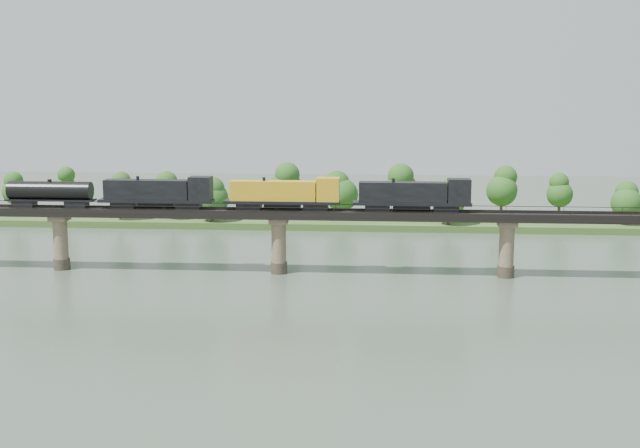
{
  "coord_description": "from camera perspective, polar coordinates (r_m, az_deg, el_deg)",
  "views": [
    {
      "loc": [
        18.27,
        -109.03,
        32.48
      ],
      "look_at": [
        7.37,
        30.0,
        9.0
      ],
      "focal_mm": 45.0,
      "sensor_mm": 36.0,
      "label": 1
    }
  ],
  "objects": [
    {
      "name": "bridge",
      "position": [
        142.81,
        -2.95,
        -1.36
      ],
      "size": [
        236.0,
        30.0,
        11.5
      ],
      "color": "#473A2D",
      "rests_on": "ground"
    },
    {
      "name": "ground",
      "position": [
        115.23,
        -4.86,
        -6.85
      ],
      "size": [
        400.0,
        400.0,
        0.0
      ],
      "primitive_type": "plane",
      "color": "#384738",
      "rests_on": "ground"
    },
    {
      "name": "far_bank",
      "position": [
        197.45,
        -0.89,
        0.32
      ],
      "size": [
        300.0,
        24.0,
        1.6
      ],
      "primitive_type": "cube",
      "color": "#345220",
      "rests_on": "ground"
    },
    {
      "name": "far_treeline",
      "position": [
        192.85,
        -3.45,
        2.5
      ],
      "size": [
        289.06,
        17.54,
        13.6
      ],
      "color": "#382619",
      "rests_on": "far_bank"
    },
    {
      "name": "freight_train",
      "position": [
        142.43,
        -5.64,
        2.15
      ],
      "size": [
        83.23,
        3.24,
        5.73
      ],
      "color": "black",
      "rests_on": "bridge"
    },
    {
      "name": "bridge_superstructure",
      "position": [
        141.75,
        -2.97,
        1.15
      ],
      "size": [
        220.0,
        4.9,
        0.75
      ],
      "color": "black",
      "rests_on": "bridge"
    }
  ]
}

